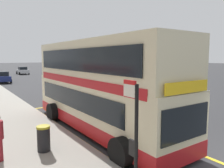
% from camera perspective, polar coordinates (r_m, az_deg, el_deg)
% --- Properties ---
extents(ground_plane, '(260.00, 260.00, 0.00)m').
position_cam_1_polar(ground_plane, '(35.71, -21.46, 0.60)').
color(ground_plane, '#333335').
extents(double_decker_bus, '(3.23, 10.33, 4.40)m').
position_cam_1_polar(double_decker_bus, '(10.91, -3.44, -1.27)').
color(double_decker_bus, beige).
rests_on(double_decker_bus, ground).
extents(bus_bay_markings, '(3.20, 13.57, 0.01)m').
position_cam_1_polar(bus_bay_markings, '(11.17, -2.34, -11.92)').
color(bus_bay_markings, yellow).
rests_on(bus_bay_markings, ground).
extents(bus_stop_sign, '(0.09, 0.51, 2.93)m').
position_cam_1_polar(bus_stop_sign, '(5.36, 5.79, -12.45)').
color(bus_stop_sign, black).
rests_on(bus_stop_sign, pavement_near).
extents(parked_car_white_kerbside, '(2.09, 4.20, 1.62)m').
position_cam_1_polar(parked_car_white_kerbside, '(21.99, -5.61, -0.49)').
color(parked_car_white_kerbside, silver).
rests_on(parked_car_white_kerbside, ground).
extents(parked_car_navy_distant, '(2.09, 4.20, 1.62)m').
position_cam_1_polar(parked_car_navy_distant, '(35.36, -26.64, 1.59)').
color(parked_car_navy_distant, navy).
rests_on(parked_car_navy_distant, ground).
extents(parked_car_silver_across, '(2.09, 4.20, 1.62)m').
position_cam_1_polar(parked_car_silver_across, '(51.43, -22.18, 3.24)').
color(parked_car_silver_across, '#B2B5BA').
rests_on(parked_car_silver_across, ground).
extents(litter_bin, '(0.50, 0.50, 0.96)m').
position_cam_1_polar(litter_bin, '(8.78, -17.33, -13.31)').
color(litter_bin, black).
rests_on(litter_bin, pavement_near).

